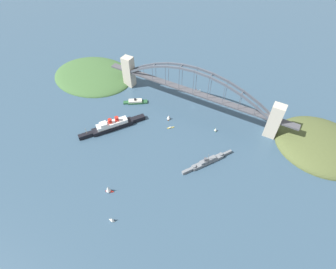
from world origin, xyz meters
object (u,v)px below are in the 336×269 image
at_px(naval_cruiser, 207,162).
at_px(harbor_ferry_steamer, 136,102).
at_px(small_boat_1, 171,128).
at_px(small_boat_0, 169,117).
at_px(ocean_liner, 113,125).
at_px(small_boat_2, 216,130).
at_px(seaplane_taxiing_near_bridge, 197,91).
at_px(harbor_arch_bridge, 194,92).
at_px(small_boat_3, 112,220).
at_px(small_boat_4, 108,189).

bearing_deg(naval_cruiser, harbor_ferry_steamer, -20.09).
xyz_separation_m(naval_cruiser, small_boat_1, (72.29, -32.47, -2.43)).
bearing_deg(small_boat_0, ocean_liner, 43.08).
bearing_deg(small_boat_2, seaplane_taxiing_near_bridge, -48.61).
relative_size(harbor_arch_bridge, seaplane_taxiing_near_bridge, 28.84).
relative_size(ocean_liner, small_boat_2, 13.68).
xyz_separation_m(harbor_arch_bridge, small_boat_0, (19.01, 43.64, -25.30)).
distance_m(naval_cruiser, harbor_ferry_steamer, 159.51).
bearing_deg(harbor_ferry_steamer, small_boat_1, 163.93).
relative_size(harbor_arch_bridge, ocean_liner, 3.54).
bearing_deg(small_boat_3, small_boat_4, -45.29).
xyz_separation_m(seaplane_taxiing_near_bridge, small_boat_2, (-61.72, 70.03, 0.73)).
height_order(ocean_liner, small_boat_3, ocean_liner).
height_order(small_boat_0, small_boat_4, small_boat_4).
distance_m(naval_cruiser, small_boat_1, 79.28).
bearing_deg(small_boat_4, small_boat_3, 134.71).
height_order(harbor_arch_bridge, small_boat_1, harbor_arch_bridge).
relative_size(naval_cruiser, small_boat_4, 5.92).
bearing_deg(small_boat_1, naval_cruiser, 155.81).
height_order(harbor_arch_bridge, ocean_liner, harbor_arch_bridge).
bearing_deg(seaplane_taxiing_near_bridge, harbor_arch_bridge, 104.22).
bearing_deg(naval_cruiser, small_boat_0, -29.37).
relative_size(small_boat_0, small_boat_3, 1.16).
distance_m(seaplane_taxiing_near_bridge, small_boat_4, 225.63).
relative_size(small_boat_2, small_boat_3, 0.82).
bearing_deg(small_boat_3, harbor_ferry_steamer, -62.36).
distance_m(harbor_arch_bridge, naval_cruiser, 114.94).
height_order(seaplane_taxiing_near_bridge, small_boat_2, small_boat_2).
xyz_separation_m(ocean_liner, small_boat_2, (-131.70, -68.65, -2.53)).
bearing_deg(harbor_arch_bridge, ocean_liner, 51.56).
bearing_deg(ocean_liner, small_boat_4, 125.34).
relative_size(seaplane_taxiing_near_bridge, small_boat_0, 1.19).
xyz_separation_m(ocean_liner, small_boat_1, (-72.54, -41.84, -4.87)).
distance_m(small_boat_1, small_boat_3, 156.30).
distance_m(harbor_ferry_steamer, small_boat_2, 136.74).
xyz_separation_m(harbor_arch_bridge, small_boat_4, (18.16, 187.15, -24.19)).
xyz_separation_m(small_boat_0, small_boat_2, (-71.03, -11.92, -0.96)).
bearing_deg(seaplane_taxiing_near_bridge, harbor_ferry_steamer, 44.84).
distance_m(ocean_liner, small_boat_2, 148.54).
distance_m(harbor_arch_bridge, small_boat_2, 66.35).
height_order(harbor_ferry_steamer, small_boat_0, small_boat_0).
distance_m(harbor_ferry_steamer, seaplane_taxiing_near_bridge, 105.69).
bearing_deg(naval_cruiser, small_boat_2, -77.52).
relative_size(harbor_ferry_steamer, small_boat_1, 4.19).
bearing_deg(small_boat_0, harbor_ferry_steamer, -6.46).
height_order(ocean_liner, small_boat_1, ocean_liner).
xyz_separation_m(seaplane_taxiing_near_bridge, small_boat_1, (-2.56, 96.84, -1.61)).
distance_m(harbor_arch_bridge, ocean_liner, 130.33).
distance_m(harbor_arch_bridge, seaplane_taxiing_near_bridge, 47.86).
height_order(small_boat_0, small_boat_1, small_boat_0).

